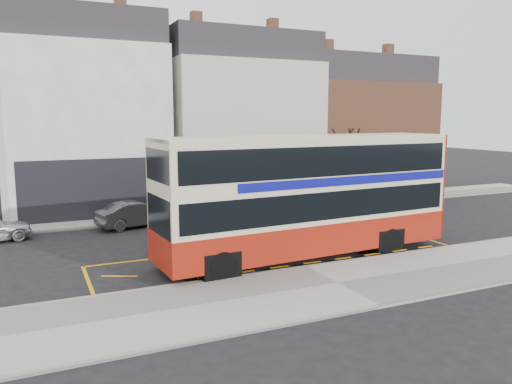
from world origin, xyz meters
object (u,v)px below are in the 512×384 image
bus_stop_post (221,224)px  car_grey (137,214)px  car_white (343,197)px  street_tree_right (343,138)px  double_decker_bus (309,194)px

bus_stop_post → car_grey: 9.58m
bus_stop_post → car_grey: size_ratio=0.77×
car_grey → bus_stop_post: bearing=170.4°
bus_stop_post → car_white: size_ratio=0.68×
bus_stop_post → car_white: 14.80m
bus_stop_post → street_tree_right: (11.97, 10.96, 2.12)m
double_decker_bus → street_tree_right: 12.53m
double_decker_bus → bus_stop_post: (-4.01, -1.42, -0.50)m
double_decker_bus → car_grey: bearing=117.3°
double_decker_bus → car_grey: size_ratio=3.06×
car_grey → street_tree_right: 13.30m
car_white → street_tree_right: street_tree_right is taller
street_tree_right → car_white: bearing=-121.7°
bus_stop_post → street_tree_right: bearing=35.0°
car_white → street_tree_right: size_ratio=0.73×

